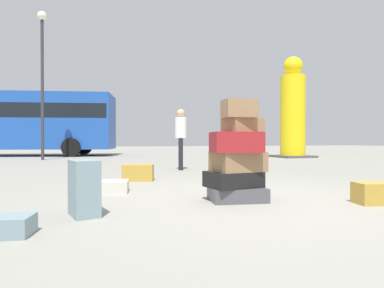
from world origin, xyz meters
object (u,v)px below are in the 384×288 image
suitcase_tower (237,159)px  yellow_dummy_statue (293,112)px  suitcase_tan_white_trunk (138,173)px  parked_bus (12,120)px  suitcase_cream_right_side (101,187)px  lamp_post (42,63)px  suitcase_slate_behind_tower (84,188)px  person_bearded_onlooker (181,133)px

suitcase_tower → yellow_dummy_statue: size_ratio=0.28×
suitcase_tan_white_trunk → parked_bus: (-4.81, 12.02, 1.68)m
suitcase_cream_right_side → parked_bus: parked_bus is taller
suitcase_cream_right_side → yellow_dummy_statue: 11.92m
parked_bus → lamp_post: bearing=-52.4°
suitcase_slate_behind_tower → suitcase_tan_white_trunk: 2.91m
suitcase_tan_white_trunk → yellow_dummy_statue: yellow_dummy_statue is taller
suitcase_slate_behind_tower → suitcase_cream_right_side: suitcase_slate_behind_tower is taller
suitcase_tan_white_trunk → yellow_dummy_statue: (8.03, 6.59, 1.93)m
person_bearded_onlooker → suitcase_cream_right_side: bearing=-18.4°
yellow_dummy_statue → parked_bus: (-12.84, 5.43, -0.26)m
parked_bus → yellow_dummy_statue: bearing=-11.3°
suitcase_tan_white_trunk → suitcase_cream_right_side: size_ratio=0.72×
suitcase_cream_right_side → parked_bus: (-4.09, 13.28, 1.75)m
suitcase_tower → yellow_dummy_statue: yellow_dummy_statue is taller
suitcase_tower → person_bearded_onlooker: size_ratio=0.80×
suitcase_tower → suitcase_cream_right_side: 2.11m
suitcase_slate_behind_tower → suitcase_cream_right_side: (0.20, 1.50, -0.20)m
yellow_dummy_statue → parked_bus: bearing=157.1°
lamp_post → yellow_dummy_statue: bearing=-6.7°
yellow_dummy_statue → suitcase_tan_white_trunk: bearing=-140.6°
suitcase_tan_white_trunk → person_bearded_onlooker: bearing=70.2°
suitcase_tan_white_trunk → suitcase_tower: bearing=-54.2°
suitcase_slate_behind_tower → person_bearded_onlooker: bearing=49.5°
suitcase_cream_right_side → person_bearded_onlooker: person_bearded_onlooker is taller
suitcase_tan_white_trunk → suitcase_cream_right_side: (-0.72, -1.26, -0.07)m
suitcase_tan_white_trunk → suitcase_cream_right_side: 1.45m
suitcase_cream_right_side → person_bearded_onlooker: (2.11, 3.25, 0.88)m
suitcase_slate_behind_tower → lamp_post: (-1.87, 10.62, 3.63)m
suitcase_tower → suitcase_cream_right_side: size_ratio=1.63×
person_bearded_onlooker → yellow_dummy_statue: yellow_dummy_statue is taller
suitcase_tan_white_trunk → parked_bus: parked_bus is taller
suitcase_tan_white_trunk → lamp_post: lamp_post is taller
suitcase_cream_right_side → person_bearded_onlooker: bearing=66.5°
suitcase_tan_white_trunk → lamp_post: size_ratio=0.10×
person_bearded_onlooker → parked_bus: (-6.21, 10.03, 0.87)m
suitcase_tan_white_trunk → lamp_post: 9.15m
suitcase_tower → parked_bus: (-5.75, 14.50, 1.30)m
person_bearded_onlooker → yellow_dummy_statue: bearing=139.4°
suitcase_tower → suitcase_cream_right_side: (-1.66, 1.22, -0.45)m
parked_bus → lamp_post: size_ratio=1.74×
parked_bus → lamp_post: (2.02, -4.16, 2.08)m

